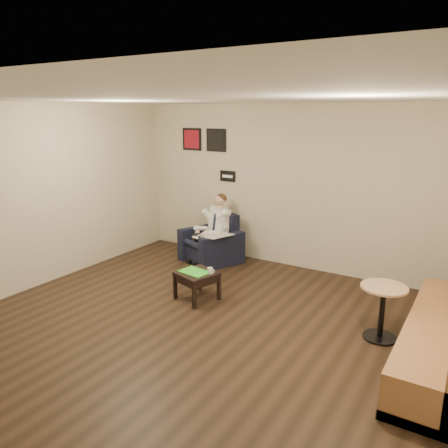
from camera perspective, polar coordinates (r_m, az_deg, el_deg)
The scene contains 17 objects.
ground at distance 5.52m, azimuth -4.24°, elevation -14.37°, with size 6.00×6.00×0.00m, color black.
wall_back at distance 7.58m, azimuth 9.01°, elevation 4.71°, with size 6.00×0.02×2.80m, color beige.
wall_left at distance 7.16m, azimuth -24.34°, elevation 3.04°, with size 0.02×6.00×2.80m, color beige.
ceiling at distance 4.84m, azimuth -4.88°, elevation 16.08°, with size 6.00×6.00×0.02m, color white.
seating_sign at distance 8.13m, azimuth 0.49°, elevation 6.26°, with size 0.32×0.02×0.20m, color black.
art_print_left at distance 8.51m, azimuth -4.20°, elevation 10.99°, with size 0.42×0.03×0.42m, color maroon.
art_print_right at distance 8.20m, azimuth -1.02°, elevation 10.90°, with size 0.42×0.03×0.42m, color black.
armchair at distance 7.90m, azimuth -1.74°, elevation -1.92°, with size 0.89×0.89×0.86m, color black.
seated_man at distance 7.80m, azimuth -2.43°, elevation -0.93°, with size 0.56×0.84×1.18m, color white, non-canonical shape.
lap_papers at distance 7.77m, azimuth -3.01°, elevation -1.47°, with size 0.20×0.28×0.01m, color white.
newspaper at distance 7.52m, azimuth -0.82°, elevation -1.53°, with size 0.37×0.47×0.01m, color silver.
side_table at distance 6.41m, azimuth -3.55°, elevation -8.05°, with size 0.51×0.51×0.42m, color black.
green_folder at distance 6.34m, azimuth -3.86°, elevation -6.23°, with size 0.42×0.30×0.01m, color green.
coffee_mug at distance 6.26m, azimuth -1.83°, elevation -6.11°, with size 0.08×0.08×0.09m, color white.
smartphone at distance 6.38m, azimuth -2.27°, elevation -6.08°, with size 0.13×0.06×0.01m, color black.
banquette at distance 5.28m, azimuth 26.54°, elevation -9.13°, with size 0.64×2.68×1.37m, color #9A663B.
cafe_table at distance 5.63m, azimuth 19.92°, elevation -10.83°, with size 0.54×0.54×0.67m, color tan.
Camera 1 is at (2.87, -3.89, 2.66)m, focal length 35.00 mm.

